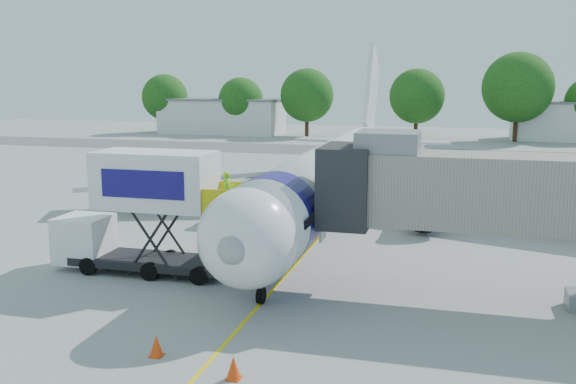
% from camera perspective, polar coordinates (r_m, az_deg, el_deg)
% --- Properties ---
extents(ground, '(160.00, 160.00, 0.00)m').
position_cam_1_polar(ground, '(34.16, 2.38, -4.53)').
color(ground, '#9B9B99').
rests_on(ground, ground).
extents(guidance_line, '(0.15, 70.00, 0.01)m').
position_cam_1_polar(guidance_line, '(34.16, 2.38, -4.52)').
color(guidance_line, yellow).
rests_on(guidance_line, ground).
extents(taxiway_strip, '(120.00, 10.00, 0.01)m').
position_cam_1_polar(taxiway_strip, '(75.08, 9.45, 3.51)').
color(taxiway_strip, '#59595B').
rests_on(taxiway_strip, ground).
extents(aircraft, '(34.17, 37.73, 11.35)m').
position_cam_1_polar(aircraft, '(37.50, 3.80, 1.40)').
color(aircraft, silver).
rests_on(aircraft, ground).
extents(jet_bridge, '(13.90, 3.20, 6.60)m').
position_cam_1_polar(jet_bridge, '(25.62, 16.59, -0.03)').
color(jet_bridge, gray).
rests_on(jet_bridge, ground).
extents(catering_hiloader, '(8.50, 2.44, 5.50)m').
position_cam_1_polar(catering_hiloader, '(29.21, -12.78, -1.78)').
color(catering_hiloader, black).
rests_on(catering_hiloader, ground).
extents(ground_tug, '(3.84, 2.11, 1.50)m').
position_cam_1_polar(ground_tug, '(19.73, -19.24, -14.12)').
color(ground_tug, white).
rests_on(ground_tug, ground).
extents(safety_cone_a, '(0.44, 0.44, 0.70)m').
position_cam_1_polar(safety_cone_a, '(21.23, -11.62, -13.27)').
color(safety_cone_a, red).
rests_on(safety_cone_a, ground).
extents(safety_cone_b, '(0.45, 0.45, 0.71)m').
position_cam_1_polar(safety_cone_b, '(19.47, -4.86, -15.33)').
color(safety_cone_b, red).
rests_on(safety_cone_b, ground).
extents(outbuilding_left, '(18.40, 8.40, 5.30)m').
position_cam_1_polar(outbuilding_left, '(98.90, -5.88, 6.76)').
color(outbuilding_left, silver).
rests_on(outbuilding_left, ground).
extents(outbuilding_right, '(16.40, 7.40, 5.30)m').
position_cam_1_polar(outbuilding_right, '(95.58, 24.04, 5.80)').
color(outbuilding_right, silver).
rests_on(outbuilding_right, ground).
extents(tree_a, '(7.01, 7.01, 8.93)m').
position_cam_1_polar(tree_a, '(101.23, -10.89, 8.27)').
color(tree_a, '#382314').
rests_on(tree_a, ground).
extents(tree_b, '(6.63, 6.63, 8.46)m').
position_cam_1_polar(tree_b, '(96.16, -4.22, 8.16)').
color(tree_b, '#382314').
rests_on(tree_b, ground).
extents(tree_c, '(7.64, 7.64, 9.74)m').
position_cam_1_polar(tree_c, '(92.95, 1.70, 8.59)').
color(tree_c, '#382314').
rests_on(tree_c, ground).
extents(tree_d, '(7.61, 7.61, 9.70)m').
position_cam_1_polar(tree_d, '(91.50, 11.38, 8.35)').
color(tree_d, '#382314').
rests_on(tree_d, ground).
extents(tree_e, '(9.27, 9.27, 11.82)m').
position_cam_1_polar(tree_e, '(90.82, 19.76, 8.75)').
color(tree_e, '#382314').
rests_on(tree_e, ground).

